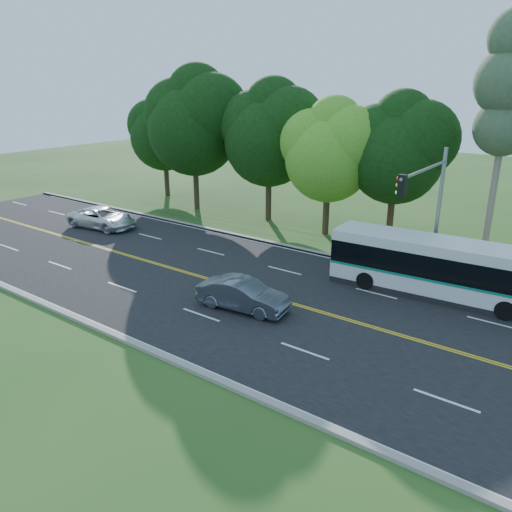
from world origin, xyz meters
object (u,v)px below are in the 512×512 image
Objects in this scene: traffic_signal at (429,200)px; transit_bus at (443,270)px; suv at (102,218)px; sedan at (243,295)px.

traffic_signal reaches higher than transit_bus.
suv is (-22.44, -2.37, -3.92)m from traffic_signal.
suv reaches higher than sedan.
traffic_signal is 22.90m from suv.
transit_bus is (1.18, -0.36, -3.24)m from traffic_signal.
traffic_signal is at bearing -91.22° from suv.
transit_bus is 2.53× the size of sedan.
transit_bus is 9.86m from sedan.
traffic_signal is 1.33× the size of suv.
suv is (-23.62, -2.00, -0.68)m from transit_bus.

